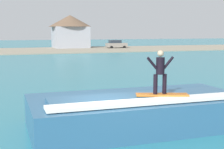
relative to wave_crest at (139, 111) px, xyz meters
name	(u,v)px	position (x,y,z in m)	size (l,w,h in m)	color
ground_plane	(105,135)	(-1.61, -0.61, -0.63)	(260.00, 260.00, 0.00)	teal
wave_crest	(139,111)	(0.00, 0.00, 0.00)	(8.49, 4.07, 1.34)	#2F6085
surfboard	(162,95)	(0.64, -0.72, 0.74)	(2.02, 1.10, 0.06)	orange
surfer	(160,70)	(0.57, -0.67, 1.69)	(1.12, 0.32, 1.65)	black
shoreline_bank	(22,51)	(-1.61, 51.74, -0.55)	(120.00, 19.31, 0.16)	gray
car_far_shore	(116,44)	(18.10, 54.21, 0.32)	(4.41, 2.20, 1.86)	gray
house_gabled_white	(70,30)	(9.15, 59.00, 3.38)	(9.32, 9.32, 7.21)	#9EA3AD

